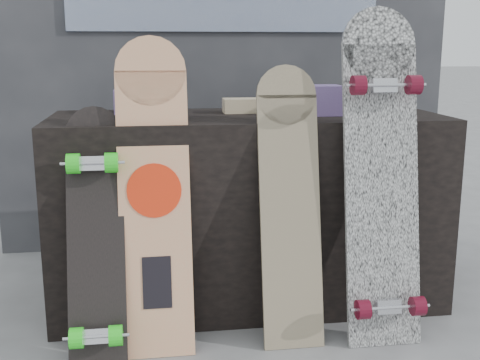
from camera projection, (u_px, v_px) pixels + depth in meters
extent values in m
plane|color=slate|center=(269.00, 353.00, 2.15)|extent=(60.00, 60.00, 0.00)
cube|color=black|center=(248.00, 209.00, 2.55)|extent=(1.60, 0.60, 0.80)
cube|color=#303035|center=(223.00, 42.00, 3.22)|extent=(2.40, 0.20, 2.20)
cube|color=navy|center=(225.00, 1.00, 3.07)|extent=(1.60, 0.02, 0.30)
cube|color=#5C3F82|center=(136.00, 101.00, 2.52)|extent=(0.18, 0.12, 0.10)
cube|color=#5C3F82|center=(324.00, 100.00, 2.47)|extent=(0.14, 0.14, 0.12)
cube|color=#D1B78C|center=(249.00, 105.00, 2.55)|extent=(0.22, 0.10, 0.06)
cube|color=#D1BA8D|center=(155.00, 213.00, 2.14)|extent=(0.25, 0.26, 0.99)
cylinder|color=#D1BA8D|center=(150.00, 71.00, 2.15)|extent=(0.25, 0.08, 0.25)
cylinder|color=#F52E0F|center=(154.00, 190.00, 2.13)|extent=(0.19, 0.05, 0.19)
cube|color=black|center=(157.00, 283.00, 2.12)|extent=(0.10, 0.05, 0.18)
cube|color=beige|center=(290.00, 221.00, 2.19)|extent=(0.22, 0.22, 0.90)
cylinder|color=beige|center=(286.00, 95.00, 2.19)|extent=(0.22, 0.06, 0.22)
cube|color=white|center=(382.00, 196.00, 2.20)|extent=(0.28, 0.22, 1.09)
cylinder|color=white|center=(379.00, 45.00, 2.18)|extent=(0.28, 0.07, 0.27)
cube|color=silver|center=(388.00, 306.00, 2.17)|extent=(0.09, 0.04, 0.05)
cylinder|color=#560C1D|center=(363.00, 309.00, 2.13)|extent=(0.05, 0.07, 0.07)
cylinder|color=#560C1D|center=(418.00, 306.00, 2.16)|extent=(0.04, 0.07, 0.07)
cube|color=silver|center=(384.00, 86.00, 2.14)|extent=(0.09, 0.04, 0.05)
cylinder|color=#560C1D|center=(358.00, 85.00, 2.10)|extent=(0.05, 0.07, 0.07)
cylinder|color=#560C1D|center=(414.00, 85.00, 2.13)|extent=(0.04, 0.07, 0.07)
cube|color=black|center=(96.00, 249.00, 2.10)|extent=(0.20, 0.27, 0.78)
cylinder|color=black|center=(94.00, 134.00, 2.14)|extent=(0.20, 0.08, 0.19)
cube|color=silver|center=(97.00, 336.00, 2.03)|extent=(0.09, 0.04, 0.06)
cylinder|color=#28F021|center=(77.00, 338.00, 2.00)|extent=(0.04, 0.07, 0.07)
cylinder|color=#28F021|center=(116.00, 335.00, 2.01)|extent=(0.04, 0.07, 0.07)
cube|color=silver|center=(93.00, 164.00, 2.08)|extent=(0.09, 0.04, 0.06)
cylinder|color=#28F021|center=(73.00, 164.00, 2.06)|extent=(0.04, 0.07, 0.07)
cylinder|color=#28F021|center=(112.00, 163.00, 2.07)|extent=(0.04, 0.07, 0.07)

